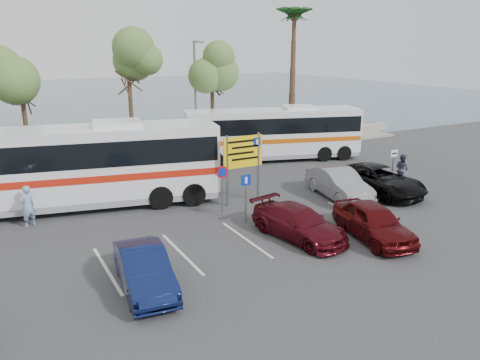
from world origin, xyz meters
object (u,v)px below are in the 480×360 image
street_lamp_right (196,94)px  car_blue (144,269)px  car_maroon (299,223)px  suv_black (378,180)px  car_red (373,222)px  pedestrian_near (27,206)px  coach_bus_right (273,135)px  coach_bus_left (77,169)px  direction_sign (243,157)px  car_silver_b (339,183)px  pedestrian_far (402,169)px

street_lamp_right → car_blue: street_lamp_right is taller
car_maroon → suv_black: (7.49, 2.99, 0.09)m
car_red → pedestrian_near: size_ratio=2.34×
coach_bus_right → coach_bus_left: bearing=-164.1°
direction_sign → car_silver_b: bearing=-19.1°
direction_sign → car_red: 7.34m
coach_bus_right → car_maroon: bearing=-118.3°
suv_black → car_blue: bearing=-166.6°
pedestrian_far → coach_bus_right: bearing=23.0°
car_blue → suv_black: size_ratio=0.77×
street_lamp_right → pedestrian_far: 14.60m
pedestrian_far → car_maroon: bearing=111.5°
coach_bus_right → car_blue: coach_bus_right is taller
car_maroon → suv_black: 8.07m
coach_bus_right → suv_black: (0.80, -9.45, -1.00)m
suv_black → car_red: bearing=-138.6°
car_silver_b → pedestrian_far: 5.12m
car_blue → pedestrian_near: (-2.81, 7.96, 0.26)m
direction_sign → pedestrian_far: direction_sign is taller
coach_bus_left → car_blue: (0.31, -9.46, -1.30)m
car_silver_b → car_blue: bearing=-149.7°
car_blue → car_silver_b: 12.89m
coach_bus_left → pedestrian_near: 3.10m
street_lamp_right → direction_sign: bearing=-100.9°
coach_bus_right → car_blue: 19.23m
coach_bus_left → pedestrian_far: 18.13m
pedestrian_near → car_maroon: bearing=120.2°
direction_sign → pedestrian_far: bearing=-7.4°
coach_bus_left → car_blue: 9.56m
coach_bus_left → car_blue: size_ratio=3.34×
car_maroon → pedestrian_far: size_ratio=2.68×
direction_sign → car_red: (2.50, -6.70, -1.67)m
suv_black → pedestrian_far: size_ratio=3.18×
coach_bus_left → coach_bus_right: 14.56m
direction_sign → suv_black: (7.30, -2.15, -1.67)m
car_red → suv_black: bearing=54.4°
car_maroon → pedestrian_near: 12.02m
direction_sign → car_blue: 9.63m
direction_sign → coach_bus_right: 9.80m
pedestrian_far → coach_bus_left: bearing=76.1°
street_lamp_right → pedestrian_far: size_ratio=4.64×
direction_sign → car_blue: bearing=-139.4°
car_blue → suv_black: bearing=21.7°
coach_bus_left → suv_black: bearing=-20.2°
coach_bus_left → car_maroon: 11.24m
coach_bus_left → car_blue: coach_bus_left is taller
coach_bus_left → pedestrian_near: bearing=-149.0°
street_lamp_right → direction_sign: 10.73m
direction_sign → pedestrian_near: (-10.00, 1.80, -1.48)m
car_red → car_maroon: bearing=160.9°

